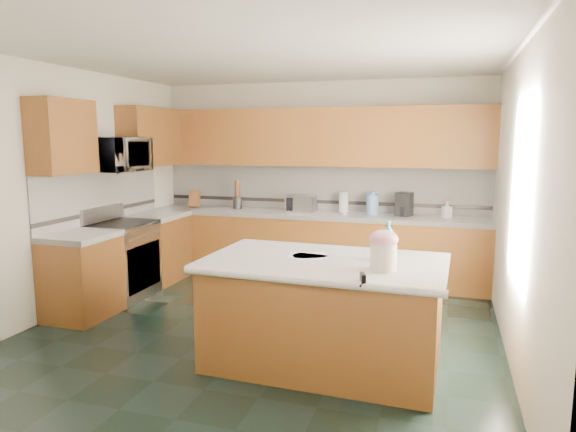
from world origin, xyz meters
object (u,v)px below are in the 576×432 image
(island_top, at_px, (324,263))
(toaster_oven, at_px, (301,204))
(coffee_maker, at_px, (404,204))
(island_base, at_px, (324,315))
(soap_bottle_island, at_px, (388,240))
(knife_block, at_px, (194,199))
(treat_jar, at_px, (383,257))

(island_top, bearing_deg, toaster_oven, 111.54)
(coffee_maker, bearing_deg, island_base, -83.35)
(island_base, relative_size, coffee_maker, 6.11)
(soap_bottle_island, height_order, coffee_maker, soap_bottle_island)
(island_base, distance_m, soap_bottle_island, 0.84)
(island_top, bearing_deg, soap_bottle_island, 16.49)
(island_base, bearing_deg, toaster_oven, 111.54)
(coffee_maker, bearing_deg, soap_bottle_island, -72.52)
(knife_block, bearing_deg, toaster_oven, -6.51)
(coffee_maker, bearing_deg, treat_jar, -72.65)
(island_base, distance_m, knife_block, 3.77)
(island_top, relative_size, treat_jar, 9.43)
(knife_block, bearing_deg, coffee_maker, -5.94)
(toaster_oven, xyz_separation_m, coffee_maker, (1.39, 0.03, 0.04))
(island_base, xyz_separation_m, treat_jar, (0.51, -0.22, 0.60))
(knife_block, distance_m, coffee_maker, 3.03)
(treat_jar, distance_m, knife_block, 4.24)
(soap_bottle_island, bearing_deg, treat_jar, -87.66)
(toaster_oven, relative_size, coffee_maker, 1.25)
(treat_jar, xyz_separation_m, soap_bottle_island, (-0.00, 0.36, 0.06))
(knife_block, relative_size, toaster_oven, 0.64)
(island_top, distance_m, treat_jar, 0.57)
(island_base, relative_size, treat_jar, 8.95)
(island_base, height_order, toaster_oven, toaster_oven)
(island_top, relative_size, knife_block, 7.98)
(toaster_oven, bearing_deg, soap_bottle_island, -59.09)
(island_base, bearing_deg, treat_jar, -21.69)
(soap_bottle_island, relative_size, coffee_maker, 1.07)
(treat_jar, bearing_deg, soap_bottle_island, 102.28)
(coffee_maker, bearing_deg, knife_block, -163.67)
(toaster_oven, height_order, coffee_maker, coffee_maker)
(treat_jar, distance_m, soap_bottle_island, 0.36)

